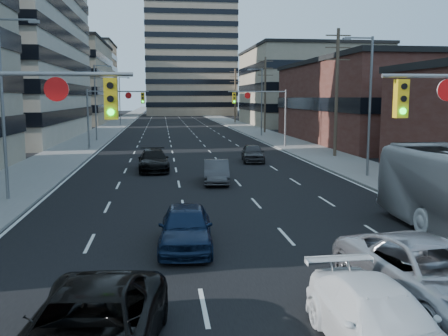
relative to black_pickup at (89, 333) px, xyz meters
name	(u,v)px	position (x,y,z in m)	size (l,w,h in m)	color
road_surface	(172,117)	(4.20, 126.61, -0.76)	(18.00, 300.00, 0.02)	black
sidewalk_left	(129,117)	(-7.30, 126.61, -0.70)	(5.00, 300.00, 0.15)	slate
sidewalk_right	(214,117)	(15.70, 126.61, -0.70)	(5.00, 300.00, 0.15)	slate
office_left_far	(56,84)	(-19.80, 96.61, 7.23)	(20.00, 30.00, 16.00)	gray
storefront_right_mid	(392,104)	(28.20, 46.61, 3.73)	(20.00, 30.00, 9.00)	#472119
office_right_far	(307,88)	(29.20, 84.61, 6.23)	(22.00, 28.00, 14.00)	gray
apartment_tower	(189,18)	(10.20, 146.61, 28.23)	(26.00, 26.00, 58.00)	gray
bg_block_left	(70,80)	(-23.80, 136.61, 9.23)	(24.00, 24.00, 20.00)	#ADA089
bg_block_right	(288,95)	(36.20, 126.61, 5.23)	(22.00, 22.00, 12.00)	gray
signal_far_left	(111,107)	(-3.49, 41.61, 3.53)	(6.09, 0.33, 6.00)	slate
signal_far_right	(264,106)	(11.88, 41.61, 3.53)	(6.09, 0.33, 6.00)	slate
utility_pole_block	(337,91)	(16.40, 32.61, 5.00)	(2.20, 0.28, 11.00)	#4C3D2D
utility_pole_midblock	(265,94)	(16.40, 62.61, 5.00)	(2.20, 0.28, 11.00)	#4C3D2D
utility_pole_distant	(235,95)	(16.40, 92.61, 5.00)	(2.20, 0.28, 11.00)	#4C3D2D
streetlight_left_near	(6,100)	(-6.14, 16.61, 4.28)	(2.03, 0.22, 9.00)	slate
streetlight_left_mid	(97,99)	(-6.14, 51.61, 4.28)	(2.03, 0.22, 9.00)	slate
streetlight_left_far	(121,98)	(-6.14, 86.61, 4.28)	(2.03, 0.22, 9.00)	slate
streetlight_right_near	(368,100)	(14.54, 21.61, 4.28)	(2.03, 0.22, 9.00)	slate
streetlight_right_far	(261,99)	(14.54, 56.61, 4.28)	(2.03, 0.22, 9.00)	slate
black_pickup	(89,333)	(0.00, 0.00, 0.00)	(2.57, 5.57, 1.55)	black
white_van	(380,323)	(5.72, -0.15, -0.07)	(1.97, 4.84, 1.40)	white
silver_suv	(431,275)	(7.99, 1.99, 0.05)	(2.74, 5.95, 1.65)	#AAA9AE
sedan_blue	(186,227)	(2.20, 7.62, -0.02)	(1.79, 4.46, 1.52)	#0E1D38
sedan_grey_center	(216,172)	(4.69, 20.77, -0.07)	(1.48, 4.25, 1.40)	#3A3A3D
sedan_black_far	(153,160)	(0.80, 26.40, -0.02)	(2.11, 5.20, 1.51)	black
sedan_grey_right	(253,153)	(8.74, 30.54, -0.04)	(1.72, 4.28, 1.46)	#333335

